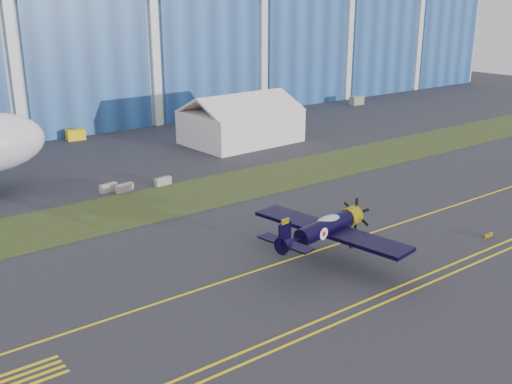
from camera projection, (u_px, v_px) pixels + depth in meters
ground at (206, 254)px, 49.63m from camera, size 260.00×260.00×0.00m
grass_median at (131, 209)px, 60.25m from camera, size 260.00×10.00×0.02m
taxiway_centreline at (241, 276)px, 45.84m from camera, size 200.00×0.20×0.02m
edge_line_near at (327, 328)px, 38.63m from camera, size 80.00×0.20×0.02m
edge_line_far at (316, 321)px, 39.38m from camera, size 80.00×0.20×0.02m
hold_short_ladder at (10, 382)px, 33.18m from camera, size 6.00×2.40×0.02m
guard_board_right at (488, 236)px, 53.06m from camera, size 1.20×0.15×0.35m
warbird at (325, 228)px, 46.96m from camera, size 13.63×15.56×4.10m
tent at (241, 118)px, 86.72m from camera, size 16.20×12.25×7.26m
tug at (76, 135)px, 89.10m from camera, size 2.77×1.89×1.53m
gse_box at (357, 101)px, 118.05m from camera, size 2.80×1.56×1.65m
barrier_a at (108, 188)px, 65.41m from camera, size 2.07×0.92×0.90m
barrier_b at (125, 188)px, 65.40m from camera, size 2.06×0.84×0.90m
barrier_c at (163, 181)px, 67.69m from camera, size 2.06×0.85×0.90m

